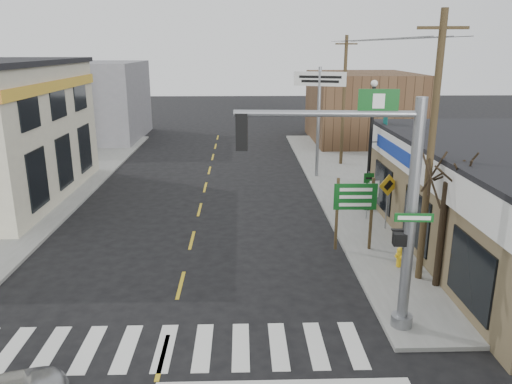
{
  "coord_description": "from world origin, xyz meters",
  "views": [
    {
      "loc": [
        2.06,
        -11.13,
        7.63
      ],
      "look_at": [
        2.55,
        5.4,
        2.8
      ],
      "focal_mm": 35.0,
      "sensor_mm": 36.0,
      "label": 1
    }
  ],
  "objects_px": {
    "utility_pole_near": "(431,149)",
    "guide_sign": "(355,204)",
    "fire_hydrant": "(400,256)",
    "lamp_post": "(372,137)",
    "dance_center_sign": "(319,94)",
    "bare_tree": "(449,162)",
    "utility_pole_far": "(344,100)",
    "traffic_signal_pole": "(384,193)"
  },
  "relations": [
    {
      "from": "utility_pole_near",
      "to": "guide_sign",
      "type": "bearing_deg",
      "value": 129.2
    },
    {
      "from": "fire_hydrant",
      "to": "lamp_post",
      "type": "height_order",
      "value": "lamp_post"
    },
    {
      "from": "dance_center_sign",
      "to": "utility_pole_near",
      "type": "distance_m",
      "value": 13.95
    },
    {
      "from": "bare_tree",
      "to": "utility_pole_far",
      "type": "height_order",
      "value": "utility_pole_far"
    },
    {
      "from": "bare_tree",
      "to": "utility_pole_near",
      "type": "bearing_deg",
      "value": 124.66
    },
    {
      "from": "traffic_signal_pole",
      "to": "bare_tree",
      "type": "distance_m",
      "value": 3.59
    },
    {
      "from": "lamp_post",
      "to": "bare_tree",
      "type": "height_order",
      "value": "lamp_post"
    },
    {
      "from": "traffic_signal_pole",
      "to": "lamp_post",
      "type": "height_order",
      "value": "traffic_signal_pole"
    },
    {
      "from": "traffic_signal_pole",
      "to": "lamp_post",
      "type": "bearing_deg",
      "value": 81.24
    },
    {
      "from": "fire_hydrant",
      "to": "utility_pole_far",
      "type": "bearing_deg",
      "value": 86.26
    },
    {
      "from": "fire_hydrant",
      "to": "bare_tree",
      "type": "xyz_separation_m",
      "value": [
        0.77,
        -1.45,
        3.72
      ]
    },
    {
      "from": "guide_sign",
      "to": "utility_pole_near",
      "type": "xyz_separation_m",
      "value": [
        1.7,
        -2.51,
        2.58
      ]
    },
    {
      "from": "traffic_signal_pole",
      "to": "lamp_post",
      "type": "distance_m",
      "value": 10.6
    },
    {
      "from": "fire_hydrant",
      "to": "bare_tree",
      "type": "relative_size",
      "value": 0.14
    },
    {
      "from": "traffic_signal_pole",
      "to": "utility_pole_near",
      "type": "relative_size",
      "value": 0.76
    },
    {
      "from": "traffic_signal_pole",
      "to": "dance_center_sign",
      "type": "height_order",
      "value": "traffic_signal_pole"
    },
    {
      "from": "fire_hydrant",
      "to": "dance_center_sign",
      "type": "relative_size",
      "value": 0.11
    },
    {
      "from": "lamp_post",
      "to": "dance_center_sign",
      "type": "height_order",
      "value": "dance_center_sign"
    },
    {
      "from": "utility_pole_near",
      "to": "fire_hydrant",
      "type": "bearing_deg",
      "value": 118.09
    },
    {
      "from": "lamp_post",
      "to": "bare_tree",
      "type": "distance_m",
      "value": 7.95
    },
    {
      "from": "guide_sign",
      "to": "lamp_post",
      "type": "distance_m",
      "value": 5.45
    },
    {
      "from": "guide_sign",
      "to": "bare_tree",
      "type": "relative_size",
      "value": 0.54
    },
    {
      "from": "guide_sign",
      "to": "dance_center_sign",
      "type": "height_order",
      "value": "dance_center_sign"
    },
    {
      "from": "guide_sign",
      "to": "utility_pole_near",
      "type": "bearing_deg",
      "value": -54.69
    },
    {
      "from": "dance_center_sign",
      "to": "fire_hydrant",
      "type": "bearing_deg",
      "value": -66.72
    },
    {
      "from": "utility_pole_far",
      "to": "traffic_signal_pole",
      "type": "bearing_deg",
      "value": -104.05
    },
    {
      "from": "utility_pole_near",
      "to": "traffic_signal_pole",
      "type": "bearing_deg",
      "value": -122.52
    },
    {
      "from": "guide_sign",
      "to": "fire_hydrant",
      "type": "xyz_separation_m",
      "value": [
        1.32,
        -1.61,
        -1.43
      ]
    },
    {
      "from": "dance_center_sign",
      "to": "utility_pole_far",
      "type": "height_order",
      "value": "utility_pole_far"
    },
    {
      "from": "bare_tree",
      "to": "utility_pole_near",
      "type": "height_order",
      "value": "utility_pole_near"
    },
    {
      "from": "lamp_post",
      "to": "utility_pole_far",
      "type": "distance_m",
      "value": 9.74
    },
    {
      "from": "utility_pole_far",
      "to": "dance_center_sign",
      "type": "bearing_deg",
      "value": -128.82
    },
    {
      "from": "dance_center_sign",
      "to": "utility_pole_near",
      "type": "relative_size",
      "value": 0.75
    },
    {
      "from": "bare_tree",
      "to": "dance_center_sign",
      "type": "bearing_deg",
      "value": 97.11
    },
    {
      "from": "guide_sign",
      "to": "bare_tree",
      "type": "distance_m",
      "value": 4.35
    },
    {
      "from": "traffic_signal_pole",
      "to": "guide_sign",
      "type": "distance_m",
      "value": 5.86
    },
    {
      "from": "guide_sign",
      "to": "fire_hydrant",
      "type": "height_order",
      "value": "guide_sign"
    },
    {
      "from": "traffic_signal_pole",
      "to": "bare_tree",
      "type": "relative_size",
      "value": 1.24
    },
    {
      "from": "utility_pole_near",
      "to": "bare_tree",
      "type": "bearing_deg",
      "value": -50.28
    },
    {
      "from": "guide_sign",
      "to": "lamp_post",
      "type": "bearing_deg",
      "value": 70.99
    },
    {
      "from": "lamp_post",
      "to": "dance_center_sign",
      "type": "bearing_deg",
      "value": 103.49
    },
    {
      "from": "guide_sign",
      "to": "dance_center_sign",
      "type": "distance_m",
      "value": 11.76
    }
  ]
}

